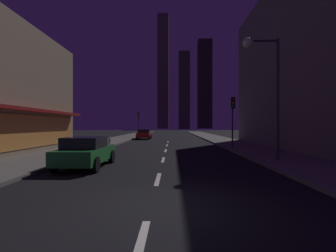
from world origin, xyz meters
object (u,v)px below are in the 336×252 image
car_parked_far (144,134)px  traffic_light_far_left (139,119)px  car_parked_near (86,152)px  traffic_light_near_right (233,111)px  street_lamp_right (262,68)px  fire_hydrant_far_left (109,141)px

car_parked_far → traffic_light_far_left: traffic_light_far_left is taller
car_parked_near → traffic_light_near_right: 12.82m
traffic_light_near_right → street_lamp_right: street_lamp_right is taller
car_parked_near → street_lamp_right: size_ratio=0.64×
fire_hydrant_far_left → traffic_light_near_right: size_ratio=0.16×
traffic_light_near_right → traffic_light_far_left: size_ratio=1.00×
traffic_light_near_right → street_lamp_right: 7.30m
fire_hydrant_far_left → street_lamp_right: (11.28, -11.83, 4.61)m
car_parked_near → car_parked_far: bearing=90.0°
car_parked_far → street_lamp_right: bearing=-68.5°
car_parked_near → traffic_light_far_left: traffic_light_far_left is taller
traffic_light_near_right → street_lamp_right: (-0.12, -7.05, 1.87)m
car_parked_far → traffic_light_near_right: bearing=-59.9°
traffic_light_far_left → street_lamp_right: 32.82m
traffic_light_near_right → street_lamp_right: size_ratio=0.64×
car_parked_far → traffic_light_near_right: 18.34m
car_parked_near → traffic_light_far_left: (-1.90, 32.54, 2.45)m
car_parked_far → traffic_light_far_left: 8.69m
traffic_light_near_right → traffic_light_far_left: same height
car_parked_far → traffic_light_near_right: traffic_light_near_right is taller
traffic_light_near_right → car_parked_far: bearing=120.1°
fire_hydrant_far_left → car_parked_near: bearing=-80.3°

